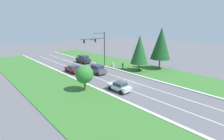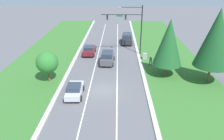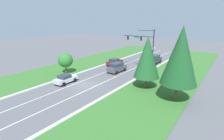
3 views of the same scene
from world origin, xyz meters
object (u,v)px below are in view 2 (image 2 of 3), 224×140
(burgundy_sedan, at_px, (89,50))
(graphite_suv, at_px, (107,57))
(utility_cabinet, at_px, (145,56))
(conifer_far_right_tree, at_px, (169,42))
(oak_near_left_tree, at_px, (47,63))
(conifer_near_right_tree, at_px, (216,38))
(fire_hydrant, at_px, (158,66))
(charcoal_suv, at_px, (127,38))
(silver_sedan, at_px, (74,90))
(pedestrian, at_px, (151,60))
(traffic_signal_mast, at_px, (131,23))

(burgundy_sedan, bearing_deg, graphite_suv, -50.86)
(utility_cabinet, height_order, conifer_far_right_tree, conifer_far_right_tree)
(oak_near_left_tree, bearing_deg, conifer_near_right_tree, 0.87)
(graphite_suv, relative_size, fire_hydrant, 6.66)
(utility_cabinet, distance_m, conifer_near_right_tree, 12.88)
(utility_cabinet, height_order, oak_near_left_tree, oak_near_left_tree)
(charcoal_suv, bearing_deg, conifer_near_right_tree, -60.27)
(silver_sedan, height_order, fire_hydrant, silver_sedan)
(graphite_suv, xyz_separation_m, utility_cabinet, (6.40, 1.93, -0.45))
(pedestrian, height_order, fire_hydrant, pedestrian)
(traffic_signal_mast, xyz_separation_m, pedestrian, (3.09, -5.54, -4.88))
(silver_sedan, height_order, burgundy_sedan, burgundy_sedan)
(fire_hydrant, bearing_deg, pedestrian, 138.96)
(traffic_signal_mast, xyz_separation_m, utility_cabinet, (2.45, -2.67, -5.24))
(graphite_suv, height_order, conifer_near_right_tree, conifer_near_right_tree)
(traffic_signal_mast, height_order, conifer_far_right_tree, traffic_signal_mast)
(burgundy_sedan, bearing_deg, charcoal_suv, 44.39)
(conifer_near_right_tree, bearing_deg, burgundy_sedan, 148.17)
(burgundy_sedan, relative_size, oak_near_left_tree, 1.04)
(pedestrian, height_order, oak_near_left_tree, oak_near_left_tree)
(burgundy_sedan, bearing_deg, conifer_near_right_tree, -32.22)
(traffic_signal_mast, distance_m, conifer_near_right_tree, 15.19)
(charcoal_suv, bearing_deg, pedestrian, -75.07)
(fire_hydrant, bearing_deg, traffic_signal_mast, 122.66)
(burgundy_sedan, height_order, pedestrian, pedestrian)
(silver_sedan, height_order, charcoal_suv, charcoal_suv)
(traffic_signal_mast, height_order, utility_cabinet, traffic_signal_mast)
(charcoal_suv, distance_m, burgundy_sedan, 10.20)
(charcoal_suv, height_order, utility_cabinet, charcoal_suv)
(pedestrian, bearing_deg, fire_hydrant, 159.34)
(charcoal_suv, distance_m, oak_near_left_tree, 21.82)
(graphite_suv, xyz_separation_m, burgundy_sedan, (-3.57, 4.33, -0.18))
(silver_sedan, bearing_deg, conifer_near_right_tree, 11.34)
(fire_hydrant, xyz_separation_m, conifer_far_right_tree, (0.65, -2.78, 4.73))
(charcoal_suv, height_order, fire_hydrant, charcoal_suv)
(conifer_near_right_tree, bearing_deg, utility_cabinet, 131.98)
(pedestrian, bearing_deg, burgundy_sedan, -6.04)
(graphite_suv, distance_m, pedestrian, 7.10)
(fire_hydrant, distance_m, conifer_near_right_tree, 9.73)
(pedestrian, xyz_separation_m, conifer_near_right_tree, (7.09, -5.72, 5.32))
(conifer_near_right_tree, relative_size, oak_near_left_tree, 2.33)
(utility_cabinet, relative_size, fire_hydrant, 1.63)
(silver_sedan, bearing_deg, oak_near_left_tree, 136.47)
(burgundy_sedan, xyz_separation_m, conifer_near_right_tree, (17.70, -10.99, 5.41))
(traffic_signal_mast, distance_m, charcoal_suv, 8.37)
(utility_cabinet, bearing_deg, burgundy_sedan, 166.47)
(conifer_near_right_tree, xyz_separation_m, oak_near_left_tree, (-21.89, -0.33, -3.43))
(conifer_near_right_tree, height_order, oak_near_left_tree, conifer_near_right_tree)
(conifer_near_right_tree, bearing_deg, traffic_signal_mast, 132.12)
(utility_cabinet, xyz_separation_m, fire_hydrant, (1.68, -3.78, -0.23))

